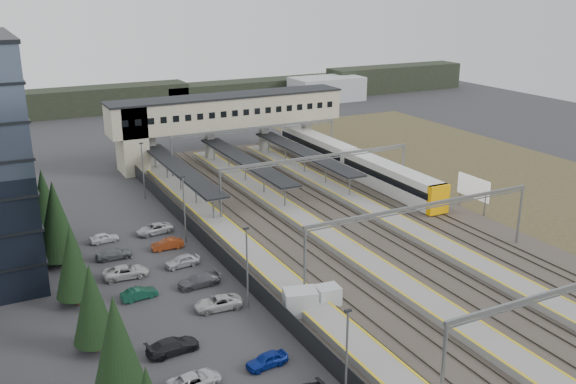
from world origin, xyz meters
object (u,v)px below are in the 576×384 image
relay_cabin_near (300,303)px  train (352,162)px  relay_cabin_far (328,296)px  billboard (473,189)px  footbridge (213,116)px

relay_cabin_near → train: size_ratio=0.08×
relay_cabin_far → train: bearing=54.6°
billboard → footbridge: bearing=118.9°
relay_cabin_near → train: bearing=51.7°
footbridge → relay_cabin_near: bearing=-102.6°
relay_cabin_far → footbridge: (8.83, 52.91, 6.94)m
relay_cabin_near → train: train is taller
train → billboard: (5.19, -21.46, 0.98)m
billboard → train: bearing=103.6°
relay_cabin_near → footbridge: bearing=77.4°
relay_cabin_near → billboard: bearing=23.1°
footbridge → train: size_ratio=0.95×
footbridge → relay_cabin_far: bearing=-99.5°
relay_cabin_near → footbridge: footbridge is taller
footbridge → train: footbridge is taller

